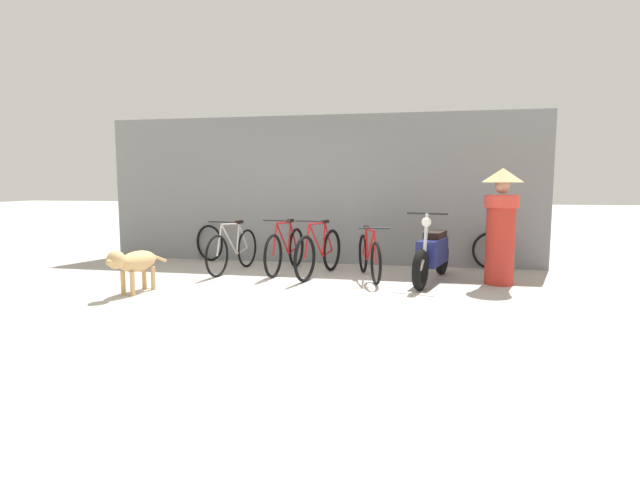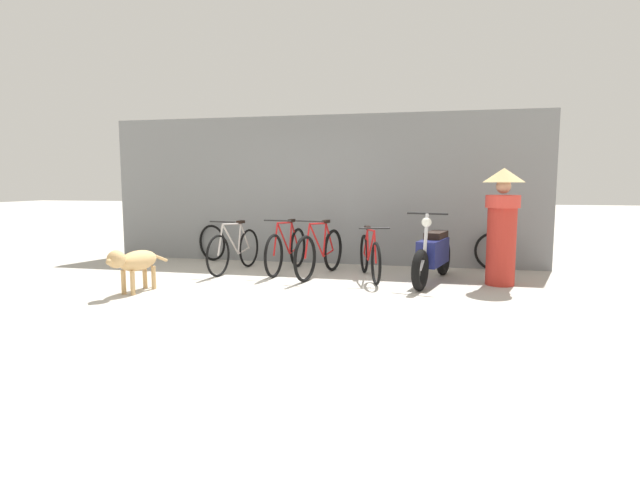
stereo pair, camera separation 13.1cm
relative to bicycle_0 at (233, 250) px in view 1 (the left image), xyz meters
name	(u,v)px [view 1 (the left image)]	position (x,y,z in m)	size (l,w,h in m)	color
ground_plane	(272,297)	(1.17, -1.64, -0.36)	(60.00, 60.00, 0.00)	#ADA89E
shop_wall_back	(317,190)	(1.17, 1.26, 0.98)	(8.03, 0.20, 2.68)	slate
bicycle_0	(233,250)	(0.00, 0.00, 0.00)	(0.46, 1.66, 0.87)	black
bicycle_1	(285,250)	(0.86, 0.14, 0.01)	(0.46, 1.73, 0.89)	black
bicycle_2	(319,253)	(1.48, -0.09, 0.01)	(0.52, 1.71, 0.91)	black
bicycle_3	(369,256)	(2.27, -0.12, -0.02)	(0.59, 1.58, 0.82)	black
motorcycle	(432,254)	(3.22, -0.23, 0.05)	(0.68, 1.86, 1.06)	black
stray_dog	(134,262)	(-0.69, -1.81, 0.06)	(0.38, 1.15, 0.62)	tan
person_in_robes	(501,221)	(4.18, -0.20, 0.57)	(0.64, 0.64, 1.68)	#B72D23
spare_tire_left	(492,251)	(4.23, 1.01, -0.03)	(0.64, 0.23, 0.66)	black
spare_tire_right	(210,243)	(-0.86, 1.01, -0.02)	(0.65, 0.30, 0.68)	black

